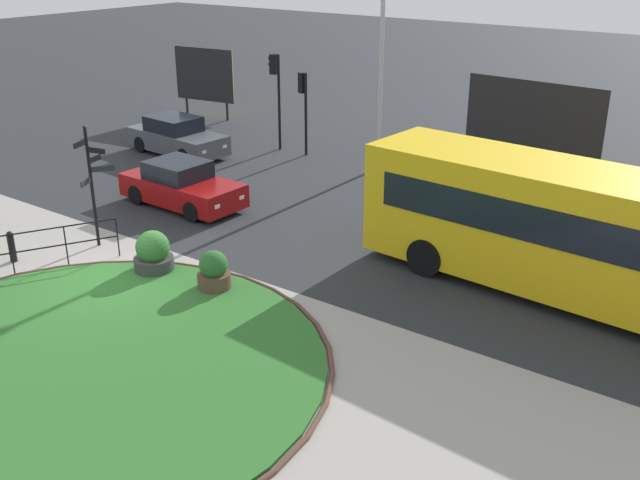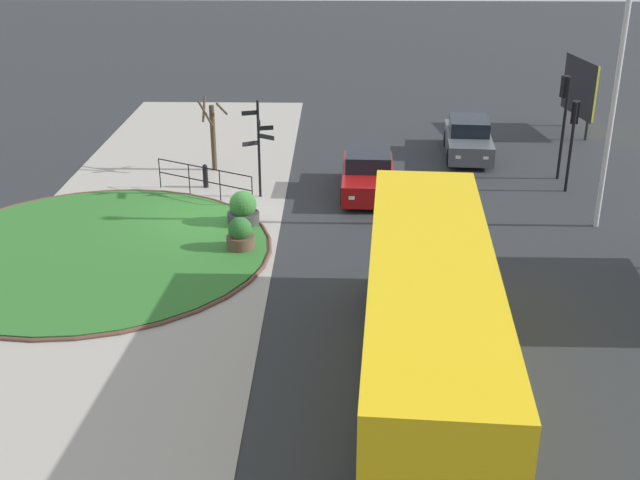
{
  "view_description": "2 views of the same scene",
  "coord_description": "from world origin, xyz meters",
  "px_view_note": "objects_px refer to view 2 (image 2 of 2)",
  "views": [
    {
      "loc": [
        14.28,
        -10.59,
        8.15
      ],
      "look_at": [
        4.48,
        2.91,
        1.24
      ],
      "focal_mm": 41.46,
      "sensor_mm": 36.0,
      "label": 1
    },
    {
      "loc": [
        24.18,
        4.03,
        9.71
      ],
      "look_at": [
        4.58,
        3.57,
        1.25
      ],
      "focal_mm": 44.68,
      "sensor_mm": 36.0,
      "label": 2
    }
  ],
  "objects_px": {
    "bollard_foreground": "(205,176)",
    "planter_near_signpost": "(243,210)",
    "traffic_light_near": "(564,104)",
    "planter_kerbside": "(240,236)",
    "bus_yellow": "(429,322)",
    "car_far_lane": "(468,139)",
    "signpost_directional": "(259,143)",
    "car_near_lane": "(368,175)",
    "lamppost_tall": "(617,79)",
    "traffic_light_far": "(574,125)",
    "street_tree_bare": "(213,133)",
    "billboard_left": "(580,88)"
  },
  "relations": [
    {
      "from": "planter_near_signpost",
      "to": "bus_yellow",
      "type": "bearing_deg",
      "value": 27.92
    },
    {
      "from": "bus_yellow",
      "to": "traffic_light_far",
      "type": "distance_m",
      "value": 14.4
    },
    {
      "from": "street_tree_bare",
      "to": "billboard_left",
      "type": "bearing_deg",
      "value": 110.41
    },
    {
      "from": "signpost_directional",
      "to": "car_near_lane",
      "type": "distance_m",
      "value": 4.05
    },
    {
      "from": "planter_near_signpost",
      "to": "car_far_lane",
      "type": "bearing_deg",
      "value": 133.09
    },
    {
      "from": "traffic_light_near",
      "to": "planter_kerbside",
      "type": "distance_m",
      "value": 13.32
    },
    {
      "from": "signpost_directional",
      "to": "traffic_light_far",
      "type": "bearing_deg",
      "value": 95.5
    },
    {
      "from": "bollard_foreground",
      "to": "car_far_lane",
      "type": "xyz_separation_m",
      "value": [
        -4.21,
        10.08,
        0.23
      ]
    },
    {
      "from": "traffic_light_far",
      "to": "billboard_left",
      "type": "height_order",
      "value": "billboard_left"
    },
    {
      "from": "traffic_light_near",
      "to": "planter_kerbside",
      "type": "height_order",
      "value": "traffic_light_near"
    },
    {
      "from": "bus_yellow",
      "to": "car_far_lane",
      "type": "relative_size",
      "value": 2.43
    },
    {
      "from": "planter_near_signpost",
      "to": "lamppost_tall",
      "type": "bearing_deg",
      "value": 90.97
    },
    {
      "from": "lamppost_tall",
      "to": "planter_near_signpost",
      "type": "xyz_separation_m",
      "value": [
        0.19,
        -11.32,
        -4.22
      ]
    },
    {
      "from": "bollard_foreground",
      "to": "bus_yellow",
      "type": "bearing_deg",
      "value": 27.52
    },
    {
      "from": "billboard_left",
      "to": "planter_kerbside",
      "type": "bearing_deg",
      "value": -53.17
    },
    {
      "from": "car_far_lane",
      "to": "planter_near_signpost",
      "type": "bearing_deg",
      "value": -42.43
    },
    {
      "from": "signpost_directional",
      "to": "planter_near_signpost",
      "type": "relative_size",
      "value": 3.01
    },
    {
      "from": "car_near_lane",
      "to": "traffic_light_far",
      "type": "height_order",
      "value": "traffic_light_far"
    },
    {
      "from": "planter_near_signpost",
      "to": "billboard_left",
      "type": "bearing_deg",
      "value": 129.63
    },
    {
      "from": "planter_near_signpost",
      "to": "street_tree_bare",
      "type": "height_order",
      "value": "street_tree_bare"
    },
    {
      "from": "signpost_directional",
      "to": "traffic_light_near",
      "type": "relative_size",
      "value": 0.91
    },
    {
      "from": "signpost_directional",
      "to": "street_tree_bare",
      "type": "bearing_deg",
      "value": -145.41
    },
    {
      "from": "bollard_foreground",
      "to": "lamppost_tall",
      "type": "bearing_deg",
      "value": 75.57
    },
    {
      "from": "car_near_lane",
      "to": "car_far_lane",
      "type": "bearing_deg",
      "value": 139.39
    },
    {
      "from": "street_tree_bare",
      "to": "traffic_light_far",
      "type": "bearing_deg",
      "value": 81.59
    },
    {
      "from": "signpost_directional",
      "to": "bollard_foreground",
      "type": "distance_m",
      "value": 2.77
    },
    {
      "from": "bus_yellow",
      "to": "lamppost_tall",
      "type": "height_order",
      "value": "lamppost_tall"
    },
    {
      "from": "traffic_light_far",
      "to": "street_tree_bare",
      "type": "height_order",
      "value": "traffic_light_far"
    },
    {
      "from": "signpost_directional",
      "to": "car_far_lane",
      "type": "height_order",
      "value": "signpost_directional"
    },
    {
      "from": "planter_kerbside",
      "to": "street_tree_bare",
      "type": "relative_size",
      "value": 0.37
    },
    {
      "from": "bollard_foreground",
      "to": "street_tree_bare",
      "type": "bearing_deg",
      "value": 179.29
    },
    {
      "from": "traffic_light_far",
      "to": "planter_kerbside",
      "type": "bearing_deg",
      "value": 133.26
    },
    {
      "from": "bus_yellow",
      "to": "car_far_lane",
      "type": "height_order",
      "value": "bus_yellow"
    },
    {
      "from": "traffic_light_far",
      "to": "signpost_directional",
      "type": "bearing_deg",
      "value": 111.83
    },
    {
      "from": "car_near_lane",
      "to": "lamppost_tall",
      "type": "xyz_separation_m",
      "value": [
        2.96,
        7.24,
        4.06
      ]
    },
    {
      "from": "billboard_left",
      "to": "planter_near_signpost",
      "type": "distance_m",
      "value": 17.71
    },
    {
      "from": "bus_yellow",
      "to": "planter_kerbside",
      "type": "distance_m",
      "value": 8.79
    },
    {
      "from": "car_far_lane",
      "to": "billboard_left",
      "type": "bearing_deg",
      "value": 127.9
    },
    {
      "from": "car_near_lane",
      "to": "car_far_lane",
      "type": "xyz_separation_m",
      "value": [
        -4.62,
        4.22,
        0.02
      ]
    },
    {
      "from": "car_far_lane",
      "to": "street_tree_bare",
      "type": "bearing_deg",
      "value": -73.07
    },
    {
      "from": "bollard_foreground",
      "to": "planter_near_signpost",
      "type": "relative_size",
      "value": 0.77
    },
    {
      "from": "traffic_light_near",
      "to": "planter_near_signpost",
      "type": "relative_size",
      "value": 3.32
    },
    {
      "from": "car_far_lane",
      "to": "planter_kerbside",
      "type": "relative_size",
      "value": 4.24
    },
    {
      "from": "bollard_foreground",
      "to": "bus_yellow",
      "type": "height_order",
      "value": "bus_yellow"
    },
    {
      "from": "traffic_light_near",
      "to": "planter_kerbside",
      "type": "bearing_deg",
      "value": 106.57
    },
    {
      "from": "signpost_directional",
      "to": "bollard_foreground",
      "type": "bearing_deg",
      "value": -115.4
    },
    {
      "from": "planter_kerbside",
      "to": "lamppost_tall",
      "type": "bearing_deg",
      "value": 101.13
    },
    {
      "from": "street_tree_bare",
      "to": "lamppost_tall",
      "type": "bearing_deg",
      "value": 67.71
    },
    {
      "from": "car_far_lane",
      "to": "planter_kerbside",
      "type": "bearing_deg",
      "value": -35.38
    },
    {
      "from": "billboard_left",
      "to": "street_tree_bare",
      "type": "distance_m",
      "value": 16.38
    }
  ]
}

